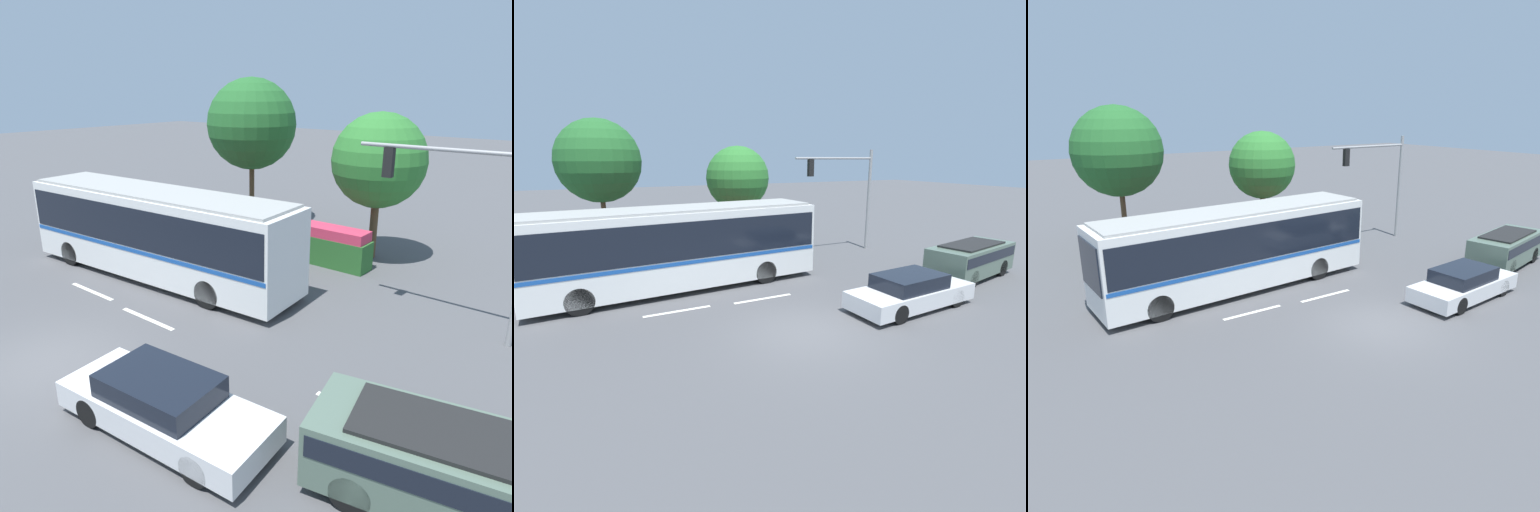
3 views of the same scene
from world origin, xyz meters
The scene contains 11 objects.
ground_plane centered at (0.00, 0.00, 0.00)m, with size 140.00×140.00×0.00m, color #4C4C4F.
city_bus centered at (-2.47, 5.97, 1.93)m, with size 11.86×3.35×3.40m.
sedan_foreground centered at (4.49, 0.09, 0.62)m, with size 5.03×2.23×1.30m.
suv_left_lane centered at (9.82, 1.76, 0.93)m, with size 4.98×2.80×1.58m.
traffic_light_pole centered at (8.10, 8.57, 3.82)m, with size 5.09×0.24×5.82m.
flowering_hedge centered at (-1.16, 11.26, 0.79)m, with size 9.71×1.02×1.60m.
street_tree_left centered at (-4.81, 14.54, 5.17)m, with size 4.62×4.62×7.49m.
street_tree_centre centered at (2.95, 13.20, 4.14)m, with size 3.87×3.87×6.09m.
lane_stripe_near centered at (0.06, 3.24, 0.01)m, with size 2.40×0.16×0.01m, color silver.
lane_stripe_mid centered at (7.57, 3.23, 0.01)m, with size 2.40×0.16×0.01m, color silver.
lane_stripe_far centered at (-3.23, 3.40, 0.01)m, with size 2.40×0.16×0.01m, color silver.
Camera 3 is at (-10.99, -10.78, 7.20)m, focal length 33.10 mm.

